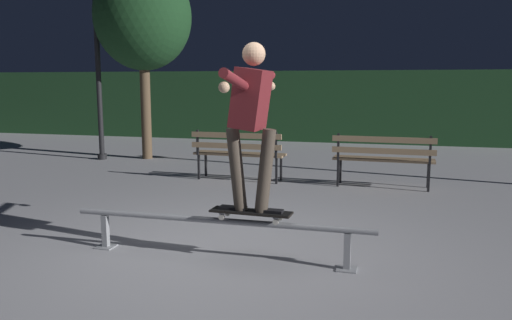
# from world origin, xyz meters

# --- Properties ---
(ground_plane) EXTENTS (90.00, 90.00, 0.00)m
(ground_plane) POSITION_xyz_m (0.00, 0.00, 0.00)
(ground_plane) COLOR #99999E
(hedge_backdrop) EXTENTS (24.00, 1.20, 2.02)m
(hedge_backdrop) POSITION_xyz_m (0.00, 10.29, 1.01)
(hedge_backdrop) COLOR #234C28
(hedge_backdrop) RESTS_ON ground
(grind_rail) EXTENTS (3.00, 0.18, 0.40)m
(grind_rail) POSITION_xyz_m (0.00, -0.09, 0.32)
(grind_rail) COLOR gray
(grind_rail) RESTS_ON ground
(skateboard) EXTENTS (0.79, 0.24, 0.09)m
(skateboard) POSITION_xyz_m (0.33, -0.09, 0.47)
(skateboard) COLOR black
(skateboard) RESTS_ON grind_rail
(skateboarder) EXTENTS (0.62, 1.41, 1.56)m
(skateboarder) POSITION_xyz_m (0.33, -0.09, 1.41)
(skateboarder) COLOR black
(skateboarder) RESTS_ON skateboard
(park_bench_leftmost) EXTENTS (1.61, 0.47, 0.88)m
(park_bench_leftmost) POSITION_xyz_m (-0.95, 3.69, 0.54)
(park_bench_leftmost) COLOR black
(park_bench_leftmost) RESTS_ON ground
(park_bench_left_center) EXTENTS (1.61, 0.47, 0.88)m
(park_bench_left_center) POSITION_xyz_m (1.48, 3.69, 0.54)
(park_bench_left_center) COLOR black
(park_bench_left_center) RESTS_ON ground
(tree_far_left) EXTENTS (2.09, 2.09, 4.25)m
(tree_far_left) POSITION_xyz_m (-3.68, 5.65, 3.07)
(tree_far_left) COLOR brown
(tree_far_left) RESTS_ON ground
(lamp_post_left) EXTENTS (0.32, 0.32, 3.90)m
(lamp_post_left) POSITION_xyz_m (-4.59, 5.28, 2.48)
(lamp_post_left) COLOR black
(lamp_post_left) RESTS_ON ground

